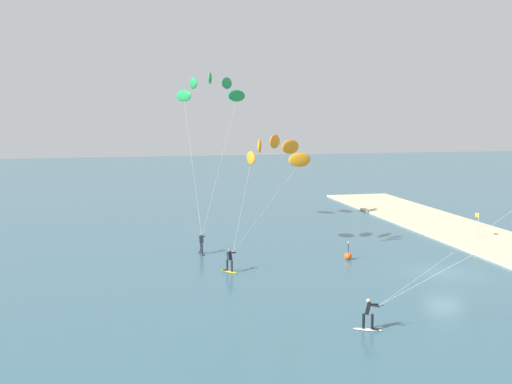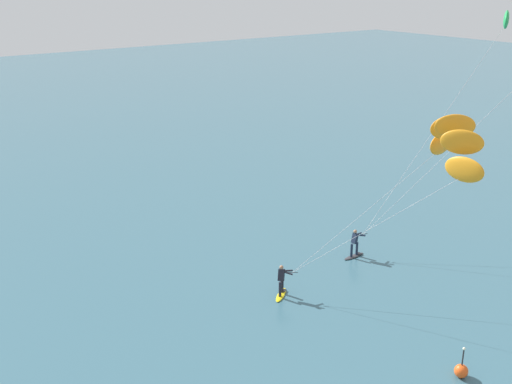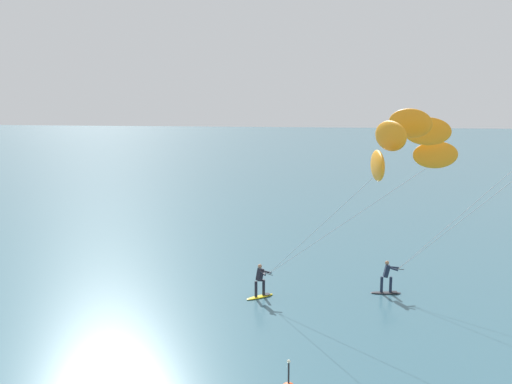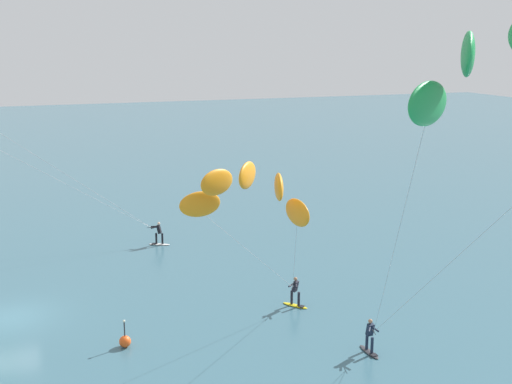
{
  "view_description": "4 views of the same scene",
  "coord_description": "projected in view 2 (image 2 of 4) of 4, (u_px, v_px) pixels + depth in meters",
  "views": [
    {
      "loc": [
        -39.46,
        22.39,
        11.23
      ],
      "look_at": [
        -0.52,
        13.6,
        6.15
      ],
      "focal_mm": 44.86,
      "sensor_mm": 36.0,
      "label": 1
    },
    {
      "loc": [
        -13.67,
        -7.12,
        15.36
      ],
      "look_at": [
        3.09,
        16.12,
        5.19
      ],
      "focal_mm": 43.57,
      "sensor_mm": 36.0,
      "label": 2
    },
    {
      "loc": [
        5.96,
        -13.81,
        10.49
      ],
      "look_at": [
        3.57,
        12.21,
        5.65
      ],
      "focal_mm": 43.35,
      "sensor_mm": 36.0,
      "label": 3
    },
    {
      "loc": [
        33.93,
        1.48,
        14.12
      ],
      "look_at": [
        2.49,
        12.7,
        6.33
      ],
      "focal_mm": 45.49,
      "sensor_mm": 36.0,
      "label": 4
    }
  ],
  "objects": [
    {
      "name": "kitesurfer_mid_water",
      "position": [
        446.0,
        147.0,
        28.28
      ],
      "size": [
        9.01,
        7.99,
        9.36
      ],
      "color": "yellow",
      "rests_on": "ground"
    },
    {
      "name": "marker_buoy",
      "position": [
        461.0,
        371.0,
        24.85
      ],
      "size": [
        0.56,
        0.56,
        1.38
      ],
      "color": "#EA5119",
      "rests_on": "ground"
    }
  ]
}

